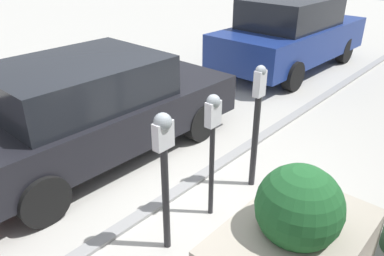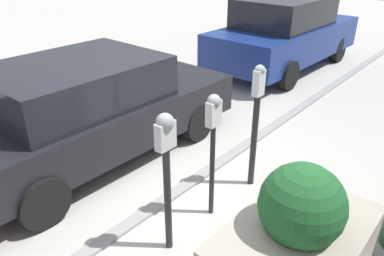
{
  "view_description": "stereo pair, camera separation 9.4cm",
  "coord_description": "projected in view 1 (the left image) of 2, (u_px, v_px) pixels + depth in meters",
  "views": [
    {
      "loc": [
        -2.8,
        -2.64,
        2.85
      ],
      "look_at": [
        0.0,
        -0.15,
        0.99
      ],
      "focal_mm": 35.0,
      "sensor_mm": 36.0,
      "label": 1
    },
    {
      "loc": [
        -2.86,
        -2.57,
        2.85
      ],
      "look_at": [
        0.0,
        -0.15,
        0.99
      ],
      "focal_mm": 35.0,
      "sensor_mm": 36.0,
      "label": 2
    }
  ],
  "objects": [
    {
      "name": "parking_meter_middle",
      "position": [
        257.0,
        116.0,
        4.48
      ],
      "size": [
        0.14,
        0.12,
        1.61
      ],
      "color": "#232326",
      "rests_on": "ground_plane"
    },
    {
      "name": "ground_plane",
      "position": [
        183.0,
        194.0,
        4.71
      ],
      "size": [
        40.0,
        40.0,
        0.0
      ],
      "primitive_type": "plane",
      "color": "#ADAAA3"
    },
    {
      "name": "parking_meter_second",
      "position": [
        213.0,
        131.0,
        3.92
      ],
      "size": [
        0.17,
        0.15,
        1.48
      ],
      "color": "#232326",
      "rests_on": "ground_plane"
    },
    {
      "name": "parking_meter_nearest",
      "position": [
        164.0,
        158.0,
        3.44
      ],
      "size": [
        0.2,
        0.17,
        1.52
      ],
      "color": "#232326",
      "rests_on": "ground_plane"
    },
    {
      "name": "parked_car_rear",
      "position": [
        291.0,
        34.0,
        9.03
      ],
      "size": [
        4.51,
        1.94,
        1.71
      ],
      "rotation": [
        0.0,
        0.0,
        -0.02
      ],
      "color": "navy",
      "rests_on": "ground_plane"
    },
    {
      "name": "parked_car_middle",
      "position": [
        90.0,
        107.0,
        5.3
      ],
      "size": [
        4.31,
        1.94,
        1.45
      ],
      "rotation": [
        0.0,
        0.0,
        -0.02
      ],
      "color": "black",
      "rests_on": "ground_plane"
    },
    {
      "name": "planter_box",
      "position": [
        293.0,
        241.0,
        3.33
      ],
      "size": [
        1.63,
        1.04,
        1.22
      ],
      "color": "#A39989",
      "rests_on": "ground_plane"
    },
    {
      "name": "curb_strip",
      "position": [
        178.0,
        191.0,
        4.75
      ],
      "size": [
        24.5,
        0.16,
        0.04
      ],
      "color": "gray",
      "rests_on": "ground_plane"
    }
  ]
}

